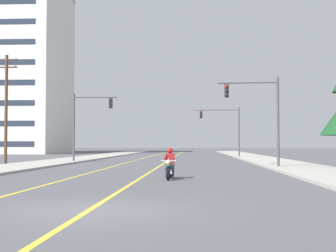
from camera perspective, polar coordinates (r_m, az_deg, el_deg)
name	(u,v)px	position (r m, az deg, el deg)	size (l,w,h in m)	color
ground_plane	(90,210)	(12.15, -9.30, -9.83)	(400.00, 400.00, 0.00)	#515156
lane_stripe_center	(173,158)	(56.84, 0.56, -3.82)	(0.16, 100.00, 0.01)	yellow
lane_stripe_left	(145,158)	(57.09, -2.80, -3.81)	(0.16, 100.00, 0.01)	yellow
sidewalk_kerb_right	(261,159)	(52.26, 10.96, -3.85)	(4.40, 110.00, 0.14)	#ADA89E
sidewalk_kerb_left	(82,158)	(53.21, -10.16, -3.83)	(4.40, 110.00, 0.14)	#ADA89E
motorcycle_with_rider	(170,166)	(22.40, 0.20, -4.84)	(0.70, 2.19, 1.46)	black
traffic_signal_near_right	(261,109)	(33.28, 10.97, 2.04)	(4.15, 0.43, 6.20)	#47474C
traffic_signal_near_left	(86,117)	(43.65, -9.71, 1.02)	(3.99, 0.49, 6.20)	#47474C
traffic_signal_mid_right	(226,124)	(59.10, 6.89, 0.26)	(5.52, 0.37, 6.20)	#47474C
utility_pole_left_near	(6,105)	(42.70, -18.71, 2.36)	(1.91, 0.26, 9.20)	#4C3828
apartment_building_far_left_block	(1,70)	(93.18, -19.25, 6.33)	(22.72, 18.61, 30.45)	silver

